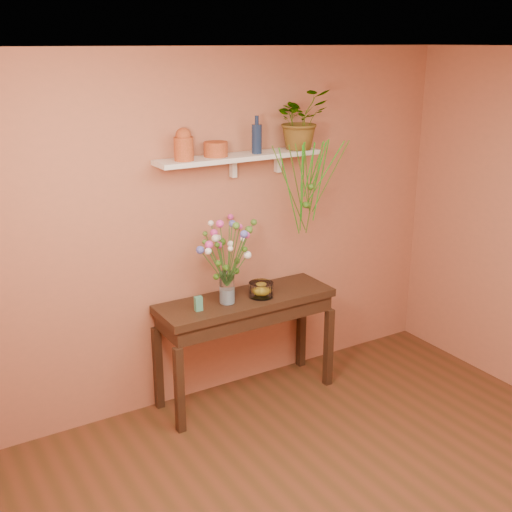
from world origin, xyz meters
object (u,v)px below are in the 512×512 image
at_px(sideboard, 246,312).
at_px(terracotta_jug, 184,145).
at_px(blue_bottle, 257,138).
at_px(glass_vase, 227,290).
at_px(spider_plant, 301,119).
at_px(bouquet, 227,244).
at_px(glass_bowl, 261,290).

relative_size(sideboard, terracotta_jug, 6.16).
height_order(terracotta_jug, blue_bottle, blue_bottle).
relative_size(terracotta_jug, glass_vase, 0.94).
xyz_separation_m(terracotta_jug, spider_plant, (0.99, 0.01, 0.12)).
bearing_deg(spider_plant, terracotta_jug, -179.66).
relative_size(sideboard, glass_vase, 5.81).
bearing_deg(sideboard, blue_bottle, 30.21).
bearing_deg(glass_vase, bouquet, -76.34).
bearing_deg(bouquet, sideboard, 10.39).
bearing_deg(terracotta_jug, glass_bowl, -14.37).
height_order(blue_bottle, glass_bowl, blue_bottle).
bearing_deg(bouquet, terracotta_jug, 154.88).
bearing_deg(glass_bowl, bouquet, 176.62).
xyz_separation_m(bouquet, glass_bowl, (0.28, -0.02, -0.41)).
distance_m(blue_bottle, glass_bowl, 1.15).
relative_size(glass_vase, glass_bowl, 1.27).
xyz_separation_m(blue_bottle, bouquet, (-0.33, -0.12, -0.74)).
bearing_deg(glass_vase, spider_plant, 9.60).
relative_size(terracotta_jug, spider_plant, 0.50).
bearing_deg(bouquet, spider_plant, 10.13).
bearing_deg(blue_bottle, terracotta_jug, 179.80).
distance_m(glass_vase, bouquet, 0.36).
height_order(spider_plant, glass_vase, spider_plant).
bearing_deg(glass_bowl, blue_bottle, 72.22).
bearing_deg(glass_vase, terracotta_jug, 155.95).
xyz_separation_m(blue_bottle, glass_vase, (-0.33, -0.11, -1.10)).
relative_size(blue_bottle, bouquet, 0.48).
xyz_separation_m(sideboard, glass_vase, (-0.18, -0.03, 0.23)).
height_order(spider_plant, glass_bowl, spider_plant).
distance_m(terracotta_jug, glass_bowl, 1.27).
xyz_separation_m(spider_plant, glass_vase, (-0.72, -0.12, -1.21)).
height_order(terracotta_jug, glass_vase, terracotta_jug).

